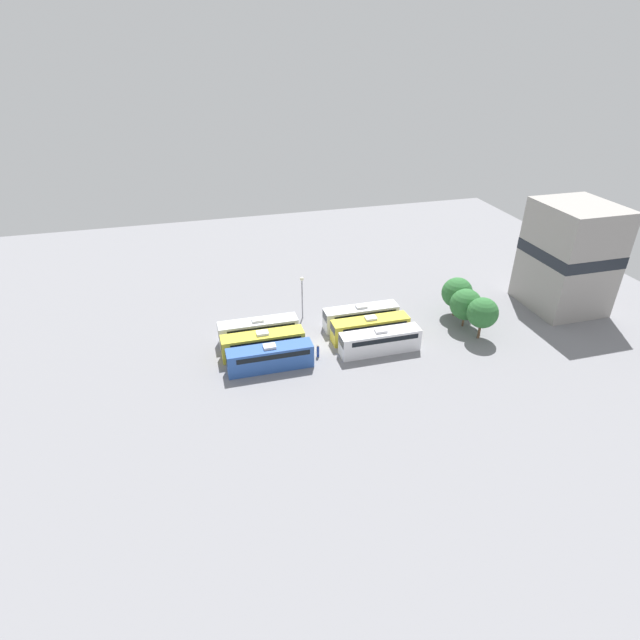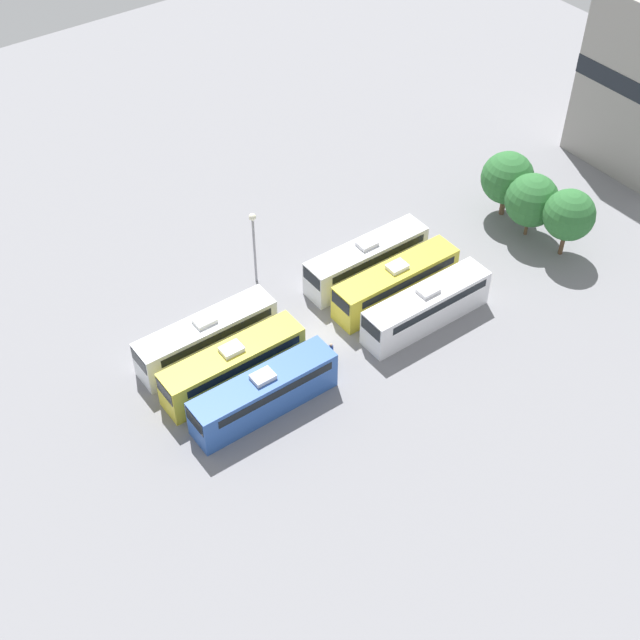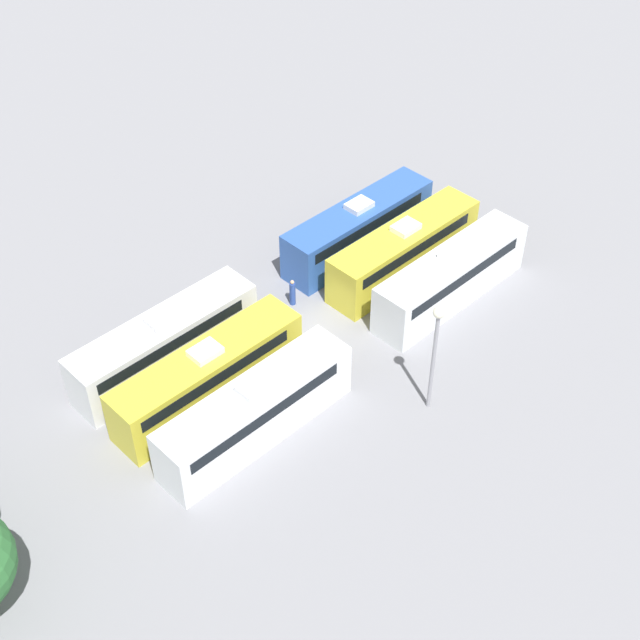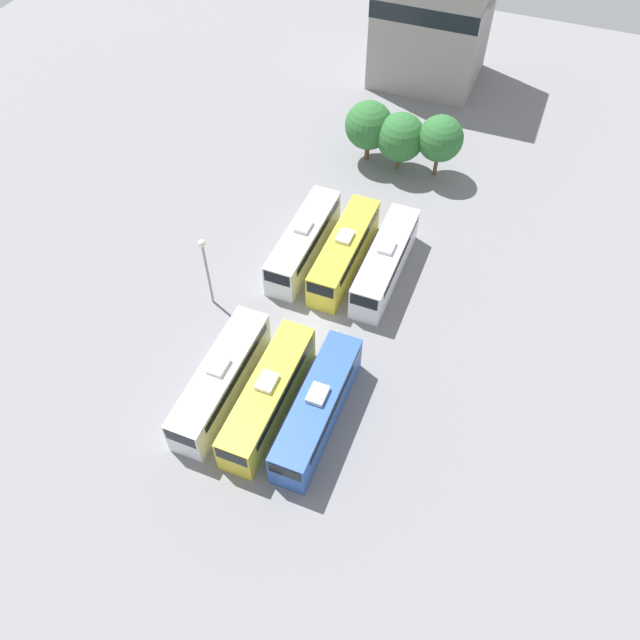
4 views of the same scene
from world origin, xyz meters
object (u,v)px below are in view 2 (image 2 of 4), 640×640
bus_4 (396,282)px  bus_3 (367,259)px  light_pole (254,235)px  tree_1 (532,200)px  bus_1 (233,365)px  bus_5 (427,306)px  bus_2 (264,392)px  tree_0 (507,178)px  tree_2 (569,215)px  worker_person (331,353)px  bus_0 (207,336)px

bus_4 → bus_3: bearing=-178.0°
light_pole → tree_1: size_ratio=1.15×
bus_1 → light_pole: light_pole is taller
tree_1 → bus_4: bearing=-91.1°
bus_4 → bus_5: bearing=1.7°
bus_5 → light_pole: size_ratio=1.63×
bus_2 → tree_1: size_ratio=1.87×
bus_1 → tree_0: tree_0 is taller
tree_2 → bus_1: bearing=-97.3°
bus_4 → light_pole: light_pole is taller
bus_5 → tree_0: tree_0 is taller
worker_person → light_pole: light_pole is taller
tree_1 → tree_2: 3.76m
bus_5 → worker_person: bearing=-97.0°
bus_5 → tree_2: bearing=88.5°
bus_4 → bus_1: bearing=-89.9°
bus_2 → tree_0: tree_0 is taller
bus_2 → bus_5: size_ratio=1.00×
bus_1 → bus_4: bearing=90.1°
bus_3 → tree_1: size_ratio=1.87×
worker_person → tree_0: bearing=103.5°
bus_2 → bus_3: (-7.26, 14.98, 0.00)m
bus_4 → tree_0: tree_0 is taller
bus_2 → bus_4: bearing=103.4°
bus_3 → tree_0: tree_0 is taller
light_pole → tree_0: light_pole is taller
bus_4 → tree_0: size_ratio=1.79×
bus_3 → bus_5: (7.25, 0.23, 0.00)m
bus_0 → bus_1: (3.68, 0.04, 0.00)m
bus_2 → light_pole: 14.42m
tree_0 → worker_person: bearing=-76.5°
bus_0 → bus_3: same height
bus_0 → bus_5: bearing=65.1°
bus_4 → tree_2: size_ratio=1.77×
bus_3 → light_pole: size_ratio=1.63×
bus_1 → bus_5: 15.95m
bus_4 → worker_person: bus_4 is taller
bus_2 → tree_2: size_ratio=1.77×
worker_person → tree_1: size_ratio=0.30×
worker_person → bus_0: bearing=-131.3°
worker_person → tree_2: size_ratio=0.28×
bus_2 → bus_4: size_ratio=1.00×
bus_1 → bus_3: bearing=103.5°
bus_0 → bus_2: bearing=3.0°
bus_1 → light_pole: size_ratio=1.63×
bus_1 → bus_4: (-0.03, 15.44, 0.00)m
bus_0 → tree_1: size_ratio=1.87×
bus_2 → worker_person: bearing=99.0°
bus_4 → light_pole: (-8.54, -7.93, 2.99)m
bus_3 → bus_5: 7.25m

